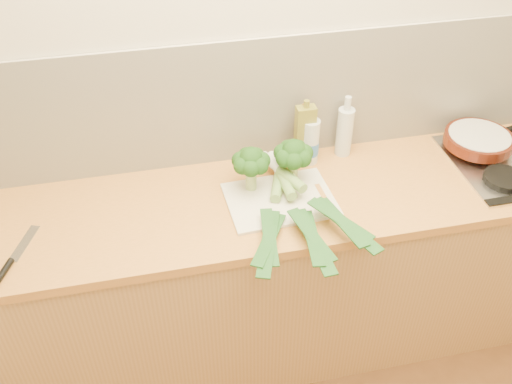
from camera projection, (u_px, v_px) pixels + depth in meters
room_shell at (274, 99)px, 2.32m from camera, size 3.50×3.50×3.50m
counter at (286, 271)px, 2.56m from camera, size 3.20×0.62×0.90m
chopping_board at (280, 200)px, 2.24m from camera, size 0.43×0.33×0.01m
broccoli_left at (251, 162)px, 2.20m from camera, size 0.15×0.15×0.19m
broccoli_right at (293, 154)px, 2.24m from camera, size 0.16×0.16×0.19m
leek_front at (275, 200)px, 2.20m from camera, size 0.27×0.65×0.04m
leek_mid at (291, 195)px, 2.19m from camera, size 0.11×0.71×0.04m
leek_back at (303, 189)px, 2.19m from camera, size 0.30×0.65×0.04m
chefs_knife at (8, 265)px, 1.96m from camera, size 0.14×0.30×0.02m
skillet at (479, 139)px, 2.47m from camera, size 0.42×0.29×0.05m
oil_tin at (305, 134)px, 2.37m from camera, size 0.08×0.05×0.30m
glass_bottle at (345, 131)px, 2.43m from camera, size 0.07×0.07×0.28m
amber_bottle at (303, 136)px, 2.40m from camera, size 0.06×0.06×0.27m
water_bottle at (310, 142)px, 2.39m from camera, size 0.08×0.08×0.23m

